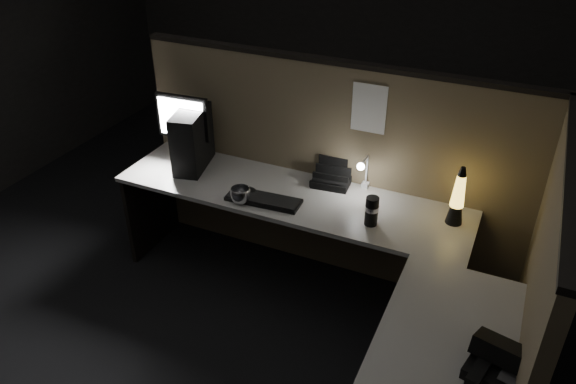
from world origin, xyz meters
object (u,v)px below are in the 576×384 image
at_px(monitor, 183,123).
at_px(lava_lamp, 457,200).
at_px(desk_phone, 501,363).
at_px(keyboard, 263,200).
at_px(pc_tower, 192,139).

relative_size(monitor, lava_lamp, 1.32).
bearing_deg(desk_phone, keyboard, 165.37).
xyz_separation_m(pc_tower, lava_lamp, (1.76, 0.04, -0.05)).
relative_size(pc_tower, lava_lamp, 1.11).
xyz_separation_m(lava_lamp, desk_phone, (0.38, -1.05, -0.09)).
xyz_separation_m(keyboard, lava_lamp, (1.12, 0.26, 0.14)).
distance_m(pc_tower, monitor, 0.13).
xyz_separation_m(pc_tower, monitor, (-0.09, 0.04, 0.09)).
distance_m(lava_lamp, desk_phone, 1.12).
height_order(lava_lamp, desk_phone, lava_lamp).
height_order(keyboard, lava_lamp, lava_lamp).
relative_size(pc_tower, monitor, 0.84).
height_order(monitor, desk_phone, monitor).
relative_size(monitor, desk_phone, 1.61).
height_order(monitor, keyboard, monitor).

